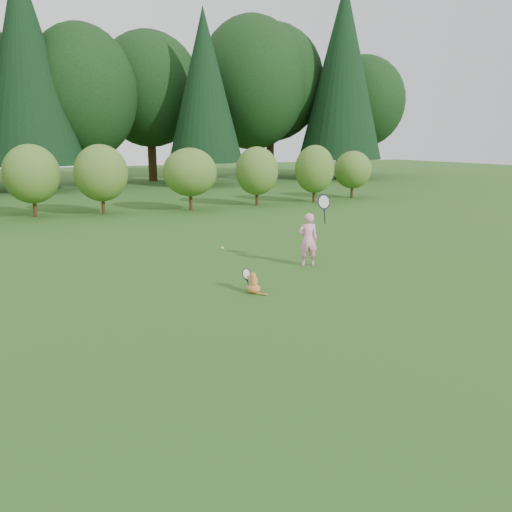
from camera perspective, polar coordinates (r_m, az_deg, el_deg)
ground at (r=9.13m, az=1.23°, el=-5.43°), size 100.00×100.00×0.00m
shrub_row at (r=21.04m, az=-16.34°, el=8.53°), size 28.00×3.00×2.80m
woodland_backdrop at (r=31.19m, az=-21.12°, el=20.81°), size 48.00×10.00×15.00m
child at (r=11.75m, az=6.02°, el=2.03°), size 0.75×0.51×1.87m
cat at (r=9.68m, az=-0.30°, el=-3.00°), size 0.33×0.58×0.57m
tennis_ball at (r=10.44m, az=-3.87°, el=0.93°), size 0.06×0.06×0.06m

